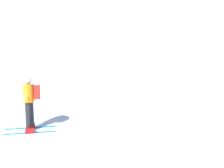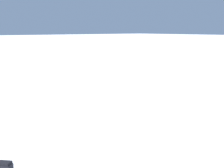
{
  "view_description": "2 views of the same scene",
  "coord_description": "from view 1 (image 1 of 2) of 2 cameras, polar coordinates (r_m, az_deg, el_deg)",
  "views": [
    {
      "loc": [
        9.05,
        2.88,
        5.16
      ],
      "look_at": [
        -1.81,
        2.54,
        1.44
      ],
      "focal_mm": 60.0,
      "sensor_mm": 36.0,
      "label": 1
    },
    {
      "loc": [
        8.69,
        -3.2,
        3.16
      ],
      "look_at": [
        -0.44,
        4.42,
        1.38
      ],
      "focal_mm": 60.0,
      "sensor_mm": 36.0,
      "label": 2
    }
  ],
  "objects": [
    {
      "name": "ground_plane",
      "position": [
        10.81,
        -14.13,
        -10.23
      ],
      "size": [
        300.0,
        300.0,
        0.0
      ],
      "primitive_type": "plane",
      "color": "white"
    },
    {
      "name": "skier",
      "position": [
        11.95,
        -12.4,
        -2.44
      ],
      "size": [
        1.38,
        1.63,
        1.66
      ],
      "rotation": [
        0.0,
        0.0,
        0.18
      ],
      "color": "#1E7AC6",
      "rests_on": "ground"
    }
  ]
}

